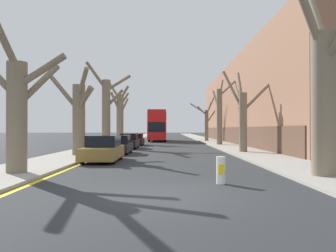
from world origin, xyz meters
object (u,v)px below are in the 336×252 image
object	(u,v)px
street_tree_right_1	(244,116)
parked_car_0	(103,149)
parked_car_2	(129,141)
street_tree_left_2	(107,110)
street_tree_left_3	(120,115)
traffic_bollard	(221,170)
street_tree_right_0	(326,87)
street_tree_left_1	(79,115)
double_decker_bus	(158,124)
street_tree_left_0	(17,106)
parked_car_1	(119,145)
street_tree_right_2	(220,113)
parked_car_3	(136,140)
street_tree_right_3	(207,122)

from	to	relation	value
street_tree_right_1	parked_car_0	size ratio (longest dim) A/B	1.51
parked_car_2	street_tree_left_2	bearing A→B (deg)	151.22
street_tree_left_3	traffic_bollard	world-z (taller)	street_tree_left_3
street_tree_right_1	street_tree_right_0	bearing A→B (deg)	-89.76
street_tree_left_1	parked_car_2	bearing A→B (deg)	76.07
double_decker_bus	street_tree_left_2	bearing A→B (deg)	-104.86
parked_car_2	traffic_bollard	world-z (taller)	parked_car_2
double_decker_bus	parked_car_0	size ratio (longest dim) A/B	2.34
street_tree_left_0	street_tree_left_1	size ratio (longest dim) A/B	1.05
parked_car_0	parked_car_1	size ratio (longest dim) A/B	1.08
street_tree_left_0	street_tree_right_1	bearing A→B (deg)	45.64
double_decker_bus	parked_car_1	world-z (taller)	double_decker_bus
street_tree_left_2	parked_car_0	world-z (taller)	street_tree_left_2
street_tree_right_2	street_tree_left_1	bearing A→B (deg)	-128.25
parked_car_2	traffic_bollard	size ratio (longest dim) A/B	4.51
street_tree_left_2	parked_car_1	size ratio (longest dim) A/B	2.08
street_tree_right_1	parked_car_3	distance (m)	15.36
street_tree_left_2	street_tree_right_0	bearing A→B (deg)	-59.27
street_tree_left_1	street_tree_right_3	xyz separation A→B (m)	(11.68, 26.18, 0.11)
street_tree_left_1	parked_car_3	distance (m)	15.49
street_tree_left_2	parked_car_2	size ratio (longest dim) A/B	2.01
street_tree_left_0	double_decker_bus	world-z (taller)	street_tree_left_0
street_tree_left_3	parked_car_3	distance (m)	6.10
street_tree_right_3	parked_car_2	distance (m)	19.55
street_tree_right_1	parked_car_2	world-z (taller)	street_tree_right_1
street_tree_right_3	double_decker_bus	bearing A→B (deg)	168.04
parked_car_3	street_tree_left_1	bearing A→B (deg)	-98.54
street_tree_right_1	parked_car_0	xyz separation A→B (m)	(-9.62, -6.62, -2.21)
street_tree_right_1	parked_car_0	world-z (taller)	street_tree_right_1
street_tree_right_3	parked_car_0	world-z (taller)	street_tree_right_3
street_tree_left_2	street_tree_right_0	distance (m)	23.60
street_tree_right_2	parked_car_3	distance (m)	10.10
street_tree_right_0	double_decker_bus	size ratio (longest dim) A/B	0.74
street_tree_left_2	street_tree_right_2	distance (m)	12.89
street_tree_right_2	parked_car_0	distance (m)	20.93
street_tree_right_1	street_tree_right_3	size ratio (longest dim) A/B	1.04
double_decker_bus	parked_car_0	bearing A→B (deg)	-94.04
street_tree_right_1	parked_car_2	distance (m)	11.44
street_tree_left_2	traffic_bollard	bearing A→B (deg)	-69.64
street_tree_left_2	parked_car_2	xyz separation A→B (m)	(2.38, -1.31, -3.10)
double_decker_bus	parked_car_0	distance (m)	31.05
street_tree_right_3	parked_car_0	xyz separation A→B (m)	(-9.41, -29.39, -2.23)
street_tree_left_3	double_decker_bus	xyz separation A→B (m)	(4.61, 7.86, -1.13)
street_tree_left_3	parked_car_0	world-z (taller)	street_tree_left_3
street_tree_right_2	parked_car_1	distance (m)	16.08
parked_car_2	parked_car_1	bearing A→B (deg)	-90.00
double_decker_bus	street_tree_right_1	bearing A→B (deg)	-72.99
street_tree_right_0	street_tree_right_3	xyz separation A→B (m)	(-0.27, 35.97, -0.50)
street_tree_right_0	parked_car_0	xyz separation A→B (m)	(-9.67, 6.58, -2.73)
street_tree_left_2	parked_car_3	bearing A→B (deg)	62.96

